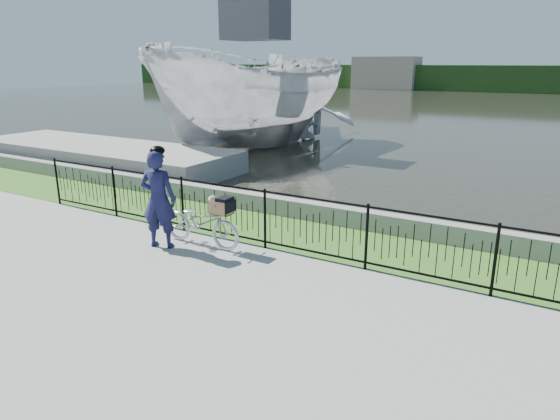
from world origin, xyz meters
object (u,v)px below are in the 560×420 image
Objects in this scene: bicycle_rig at (202,222)px; boat_far at (259,114)px; cyclist at (158,198)px; dock at (102,155)px; boat_near at (256,96)px.

boat_far is (-6.59, 12.25, 0.65)m from bicycle_rig.
cyclist is 0.16× the size of boat_far.
boat_near is (2.87, 5.26, 1.73)m from dock.
cyclist is at bearing -144.52° from bicycle_rig.
bicycle_rig is at bearing -61.72° from boat_far.
dock is at bearing 146.32° from cyclist.
dock is at bearing -99.36° from boat_far.
cyclist is at bearing -66.52° from boat_near.
boat_near reaches higher than boat_far.
dock is 9.03m from bicycle_rig.
bicycle_rig is (7.89, -4.39, 0.12)m from dock.
bicycle_rig is at bearing -62.52° from boat_near.
boat_far is (-1.57, 2.60, -0.96)m from boat_near.
boat_near reaches higher than bicycle_rig.
dock is 8.01m from boat_far.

